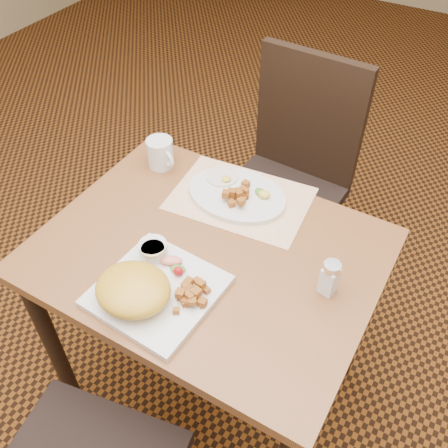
% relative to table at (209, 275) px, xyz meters
% --- Properties ---
extents(ground, '(8.00, 8.00, 0.00)m').
position_rel_table_xyz_m(ground, '(0.00, 0.00, -0.64)').
color(ground, black).
rests_on(ground, ground).
extents(table, '(0.90, 0.70, 0.75)m').
position_rel_table_xyz_m(table, '(0.00, 0.00, 0.00)').
color(table, brown).
rests_on(table, ground).
extents(chair_far, '(0.44, 0.45, 0.97)m').
position_rel_table_xyz_m(chair_far, '(-0.04, 0.67, -0.10)').
color(chair_far, black).
rests_on(chair_far, ground).
extents(placemat, '(0.43, 0.32, 0.00)m').
position_rel_table_xyz_m(placemat, '(-0.02, 0.22, 0.11)').
color(placemat, white).
rests_on(placemat, table).
extents(plate_square, '(0.29, 0.29, 0.02)m').
position_rel_table_xyz_m(plate_square, '(-0.03, -0.19, 0.12)').
color(plate_square, silver).
rests_on(plate_square, table).
extents(plate_oval, '(0.31, 0.23, 0.02)m').
position_rel_table_xyz_m(plate_oval, '(-0.04, 0.22, 0.12)').
color(plate_oval, silver).
rests_on(plate_oval, placemat).
extents(hollandaise_mound, '(0.19, 0.17, 0.07)m').
position_rel_table_xyz_m(hollandaise_mound, '(-0.06, -0.24, 0.16)').
color(hollandaise_mound, gold).
rests_on(hollandaise_mound, plate_square).
extents(ramekin, '(0.08, 0.08, 0.04)m').
position_rel_table_xyz_m(ramekin, '(-0.10, -0.10, 0.15)').
color(ramekin, silver).
rests_on(ramekin, plate_square).
extents(garnish_sq, '(0.09, 0.06, 0.03)m').
position_rel_table_xyz_m(garnish_sq, '(-0.03, -0.11, 0.14)').
color(garnish_sq, '#387223').
rests_on(garnish_sq, plate_square).
extents(fried_egg, '(0.10, 0.10, 0.02)m').
position_rel_table_xyz_m(fried_egg, '(-0.11, 0.26, 0.13)').
color(fried_egg, white).
rests_on(fried_egg, plate_oval).
extents(garnish_ov, '(0.06, 0.04, 0.02)m').
position_rel_table_xyz_m(garnish_ov, '(0.04, 0.25, 0.14)').
color(garnish_ov, '#387223').
rests_on(garnish_ov, plate_oval).
extents(salt_shaker, '(0.05, 0.05, 0.10)m').
position_rel_table_xyz_m(salt_shaker, '(0.33, 0.03, 0.16)').
color(salt_shaker, white).
rests_on(salt_shaker, table).
extents(coffee_mug, '(0.11, 0.08, 0.09)m').
position_rel_table_xyz_m(coffee_mug, '(-0.32, 0.24, 0.16)').
color(coffee_mug, silver).
rests_on(coffee_mug, table).
extents(home_fries_sq, '(0.09, 0.11, 0.03)m').
position_rel_table_xyz_m(home_fries_sq, '(0.05, -0.17, 0.14)').
color(home_fries_sq, '#AE5F1C').
rests_on(home_fries_sq, plate_square).
extents(home_fries_ov, '(0.08, 0.12, 0.04)m').
position_rel_table_xyz_m(home_fries_ov, '(-0.02, 0.20, 0.14)').
color(home_fries_ov, '#AE5F1C').
rests_on(home_fries_ov, plate_oval).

